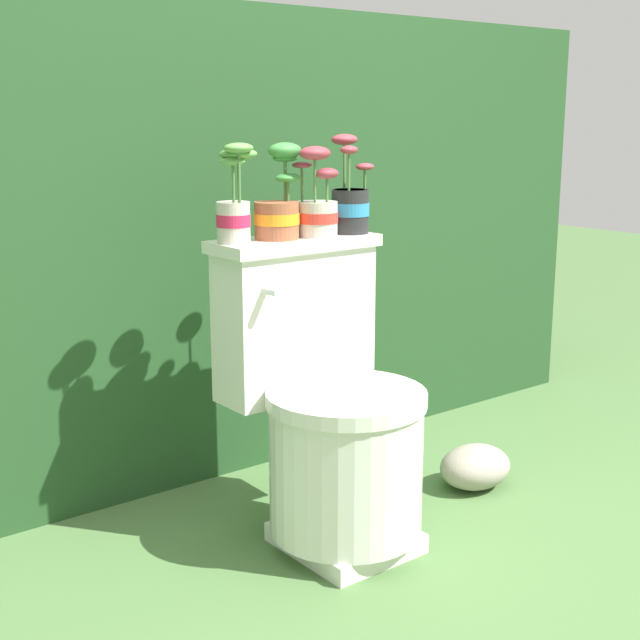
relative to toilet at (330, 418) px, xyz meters
The scene contains 8 objects.
ground_plane 0.33m from the toilet, 62.50° to the right, with size 12.00×12.00×0.00m, color #4C703D.
hedge_backdrop 1.00m from the toilet, 88.42° to the left, with size 3.08×0.83×1.38m.
toilet is the anchor object (origin of this frame).
potted_plant_left 0.59m from the toilet, 139.23° to the left, with size 0.11×0.10×0.24m.
potted_plant_midleft 0.54m from the toilet, 106.86° to the left, with size 0.13×0.11×0.24m.
potted_plant_middle 0.53m from the toilet, 65.84° to the left, with size 0.12×0.11×0.23m.
potted_plant_midright 0.56m from the toilet, 36.97° to the left, with size 0.11×0.11×0.25m.
garden_stone 0.60m from the toilet, ahead, with size 0.23×0.18×0.12m.
Camera 1 is at (-1.35, -1.61, 1.07)m, focal length 50.00 mm.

